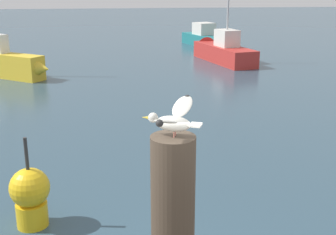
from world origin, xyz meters
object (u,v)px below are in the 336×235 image
object	(u,v)px
mooring_post	(173,216)
channel_buoy	(30,195)
boat_red	(219,50)
boat_yellow	(11,63)
boat_teal	(213,40)
seagull	(173,119)

from	to	relation	value
mooring_post	channel_buoy	world-z (taller)	mooring_post
boat_red	boat_yellow	size ratio (longest dim) A/B	1.12
boat_yellow	channel_buoy	world-z (taller)	boat_yellow
boat_teal	boat_yellow	size ratio (longest dim) A/B	1.11
seagull	channel_buoy	world-z (taller)	seagull
seagull	boat_yellow	size ratio (longest dim) A/B	0.14
boat_teal	mooring_post	bearing A→B (deg)	-103.66
mooring_post	channel_buoy	size ratio (longest dim) A/B	0.85
mooring_post	boat_yellow	bearing A→B (deg)	105.76
boat_yellow	channel_buoy	distance (m)	11.00
seagull	boat_yellow	world-z (taller)	boat_yellow
channel_buoy	boat_teal	bearing A→B (deg)	69.42
boat_red	channel_buoy	xyz separation A→B (m)	(-5.99, -13.52, 0.02)
boat_teal	channel_buoy	distance (m)	18.89
seagull	boat_red	world-z (taller)	boat_red
seagull	boat_yellow	distance (m)	14.64
mooring_post	boat_red	size ratio (longest dim) A/B	0.23
boat_teal	boat_red	distance (m)	4.22
boat_yellow	boat_red	bearing A→B (deg)	18.39
channel_buoy	mooring_post	bearing A→B (deg)	-64.21
boat_yellow	channel_buoy	size ratio (longest dim) A/B	3.29
mooring_post	boat_yellow	size ratio (longest dim) A/B	0.26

